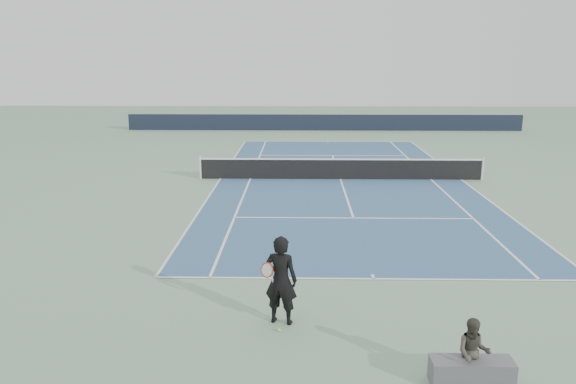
{
  "coord_description": "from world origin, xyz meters",
  "views": [
    {
      "loc": [
        -1.87,
        -25.04,
        5.38
      ],
      "look_at": [
        -2.24,
        -7.13,
        1.1
      ],
      "focal_mm": 35.0,
      "sensor_mm": 36.0,
      "label": 1
    }
  ],
  "objects_px": {
    "tennis_net": "(341,169)",
    "spectator_bench": "(472,361)",
    "tennis_player": "(281,280)",
    "tennis_ball": "(279,330)"
  },
  "relations": [
    {
      "from": "tennis_net",
      "to": "spectator_bench",
      "type": "relative_size",
      "value": 8.94
    },
    {
      "from": "tennis_player",
      "to": "tennis_ball",
      "type": "distance_m",
      "value": 1.0
    },
    {
      "from": "tennis_net",
      "to": "tennis_ball",
      "type": "distance_m",
      "value": 14.86
    },
    {
      "from": "tennis_player",
      "to": "tennis_ball",
      "type": "relative_size",
      "value": 28.46
    },
    {
      "from": "tennis_net",
      "to": "spectator_bench",
      "type": "xyz_separation_m",
      "value": [
        1.05,
        -16.47,
        -0.09
      ]
    },
    {
      "from": "tennis_player",
      "to": "spectator_bench",
      "type": "bearing_deg",
      "value": -33.73
    },
    {
      "from": "tennis_player",
      "to": "spectator_bench",
      "type": "relative_size",
      "value": 1.31
    },
    {
      "from": "tennis_net",
      "to": "tennis_ball",
      "type": "height_order",
      "value": "tennis_net"
    },
    {
      "from": "tennis_player",
      "to": "tennis_ball",
      "type": "xyz_separation_m",
      "value": [
        -0.03,
        -0.41,
        -0.91
      ]
    },
    {
      "from": "tennis_player",
      "to": "spectator_bench",
      "type": "xyz_separation_m",
      "value": [
        3.3,
        -2.2,
        -0.53
      ]
    }
  ]
}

